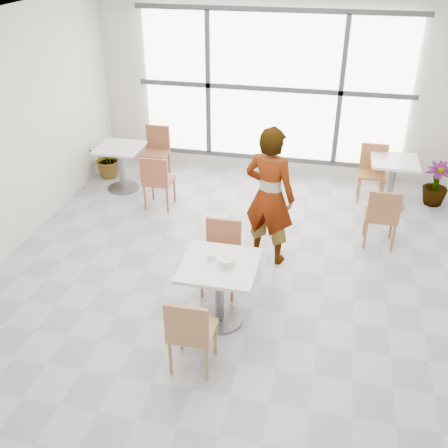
% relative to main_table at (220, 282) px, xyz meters
% --- Properties ---
extents(floor, '(7.00, 7.00, 0.00)m').
position_rel_main_table_xyz_m(floor, '(-0.04, 0.70, -0.52)').
color(floor, '#9E9EA5').
rests_on(floor, ground).
extents(ceiling, '(7.00, 7.00, 0.00)m').
position_rel_main_table_xyz_m(ceiling, '(-0.04, 0.70, 2.48)').
color(ceiling, white).
rests_on(ceiling, ground).
extents(wall_back, '(6.00, 0.00, 6.00)m').
position_rel_main_table_xyz_m(wall_back, '(-0.04, 4.20, 0.98)').
color(wall_back, silver).
rests_on(wall_back, ground).
extents(wall_front, '(6.00, 0.00, 6.00)m').
position_rel_main_table_xyz_m(wall_front, '(-0.04, -2.80, 0.98)').
color(wall_front, silver).
rests_on(wall_front, ground).
extents(window, '(4.60, 0.07, 2.52)m').
position_rel_main_table_xyz_m(window, '(-0.04, 4.14, 0.98)').
color(window, white).
rests_on(window, ground).
extents(main_table, '(0.80, 0.80, 0.75)m').
position_rel_main_table_xyz_m(main_table, '(0.00, 0.00, 0.00)').
color(main_table, silver).
rests_on(main_table, ground).
extents(chair_near, '(0.42, 0.42, 0.87)m').
position_rel_main_table_xyz_m(chair_near, '(-0.10, -0.79, -0.02)').
color(chair_near, '#A3744A').
rests_on(chair_near, ground).
extents(chair_far, '(0.42, 0.42, 0.87)m').
position_rel_main_table_xyz_m(chair_far, '(-0.12, 0.63, -0.02)').
color(chair_far, '#A45C3C').
rests_on(chair_far, ground).
extents(oatmeal_bowl, '(0.21, 0.21, 0.09)m').
position_rel_main_table_xyz_m(oatmeal_bowl, '(0.07, -0.01, 0.27)').
color(oatmeal_bowl, silver).
rests_on(oatmeal_bowl, main_table).
extents(coffee_cup, '(0.16, 0.13, 0.07)m').
position_rel_main_table_xyz_m(coffee_cup, '(-0.11, 0.06, 0.26)').
color(coffee_cup, white).
rests_on(coffee_cup, main_table).
extents(person, '(0.76, 0.60, 1.81)m').
position_rel_main_table_xyz_m(person, '(0.32, 1.37, 0.38)').
color(person, black).
rests_on(person, ground).
extents(bg_table_left, '(0.70, 0.70, 0.75)m').
position_rel_main_table_xyz_m(bg_table_left, '(-2.33, 2.92, -0.04)').
color(bg_table_left, silver).
rests_on(bg_table_left, ground).
extents(bg_table_right, '(0.70, 0.70, 0.75)m').
position_rel_main_table_xyz_m(bg_table_right, '(1.97, 3.30, -0.04)').
color(bg_table_right, white).
rests_on(bg_table_right, ground).
extents(bg_chair_left_near, '(0.42, 0.42, 0.87)m').
position_rel_main_table_xyz_m(bg_chair_left_near, '(-1.53, 2.39, -0.02)').
color(bg_chair_left_near, '#995039').
rests_on(bg_chair_left_near, ground).
extents(bg_chair_left_far, '(0.42, 0.42, 0.87)m').
position_rel_main_table_xyz_m(bg_chair_left_far, '(-1.95, 3.61, -0.02)').
color(bg_chair_left_far, brown).
rests_on(bg_chair_left_far, ground).
extents(bg_chair_right_near, '(0.42, 0.42, 0.87)m').
position_rel_main_table_xyz_m(bg_chair_right_near, '(1.76, 1.97, -0.02)').
color(bg_chair_right_near, brown).
rests_on(bg_chair_right_near, ground).
extents(bg_chair_right_far, '(0.42, 0.42, 0.87)m').
position_rel_main_table_xyz_m(bg_chair_right_far, '(1.68, 3.52, -0.02)').
color(bg_chair_right_far, '#A56638').
rests_on(bg_chair_right_far, ground).
extents(plant_left, '(0.79, 0.74, 0.71)m').
position_rel_main_table_xyz_m(plant_left, '(-2.74, 3.36, -0.17)').
color(plant_left, '#3D7D36').
rests_on(plant_left, ground).
extents(plant_right, '(0.46, 0.46, 0.69)m').
position_rel_main_table_xyz_m(plant_right, '(2.66, 3.47, -0.18)').
color(plant_right, '#3D853F').
rests_on(plant_right, ground).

